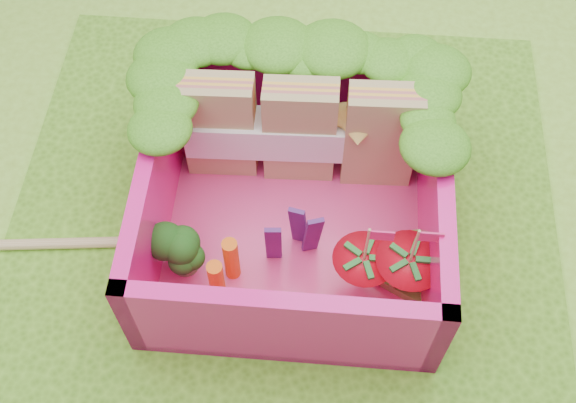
# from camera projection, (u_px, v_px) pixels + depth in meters

# --- Properties ---
(ground) EXTENTS (14.00, 14.00, 0.00)m
(ground) POSITION_uv_depth(u_px,v_px,m) (283.00, 224.00, 3.47)
(ground) COLOR #82BA34
(ground) RESTS_ON ground
(placemat) EXTENTS (2.60, 2.60, 0.03)m
(placemat) POSITION_uv_depth(u_px,v_px,m) (283.00, 223.00, 3.46)
(placemat) COLOR #539120
(placemat) RESTS_ON ground
(bento_floor) EXTENTS (1.30, 1.30, 0.05)m
(bento_floor) POSITION_uv_depth(u_px,v_px,m) (294.00, 227.00, 3.40)
(bento_floor) COLOR #E33A7E
(bento_floor) RESTS_ON placemat
(bento_box) EXTENTS (1.30, 1.30, 0.55)m
(bento_box) POSITION_uv_depth(u_px,v_px,m) (294.00, 199.00, 3.19)
(bento_box) COLOR #FB1589
(bento_box) RESTS_ON placemat
(lettuce_ruffle) EXTENTS (1.43, 0.76, 0.11)m
(lettuce_ruffle) POSITION_uv_depth(u_px,v_px,m) (303.00, 68.00, 3.16)
(lettuce_ruffle) COLOR #367B16
(lettuce_ruffle) RESTS_ON bento_box
(sandwich_stack) EXTENTS (1.08, 0.21, 0.59)m
(sandwich_stack) POSITION_uv_depth(u_px,v_px,m) (301.00, 132.00, 3.31)
(sandwich_stack) COLOR tan
(sandwich_stack) RESTS_ON bento_floor
(broccoli) EXTENTS (0.31, 0.31, 0.25)m
(broccoli) POSITION_uv_depth(u_px,v_px,m) (181.00, 247.00, 3.12)
(broccoli) COLOR #5FA24E
(broccoli) RESTS_ON bento_floor
(carrot_sticks) EXTENTS (0.12, 0.18, 0.27)m
(carrot_sticks) POSITION_uv_depth(u_px,v_px,m) (224.00, 269.00, 3.11)
(carrot_sticks) COLOR orange
(carrot_sticks) RESTS_ON bento_floor
(purple_wedges) EXTENTS (0.24, 0.13, 0.38)m
(purple_wedges) POSITION_uv_depth(u_px,v_px,m) (295.00, 235.00, 3.13)
(purple_wedges) COLOR #421855
(purple_wedges) RESTS_ON bento_floor
(strawberry_left) EXTENTS (0.27, 0.27, 0.51)m
(strawberry_left) POSITION_uv_depth(u_px,v_px,m) (362.00, 272.00, 3.09)
(strawberry_left) COLOR red
(strawberry_left) RESTS_ON bento_floor
(strawberry_right) EXTENTS (0.29, 0.29, 0.53)m
(strawberry_right) POSITION_uv_depth(u_px,v_px,m) (406.00, 275.00, 3.07)
(strawberry_right) COLOR red
(strawberry_right) RESTS_ON bento_floor
(snap_peas) EXTENTS (0.33, 0.41, 0.05)m
(snap_peas) POSITION_uv_depth(u_px,v_px,m) (402.00, 264.00, 3.24)
(snap_peas) COLOR #64AF37
(snap_peas) RESTS_ON bento_floor
(chopsticks) EXTENTS (2.19, 0.29, 0.04)m
(chopsticks) POSITION_uv_depth(u_px,v_px,m) (51.00, 244.00, 3.36)
(chopsticks) COLOR tan
(chopsticks) RESTS_ON placemat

